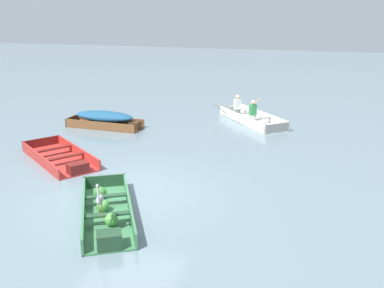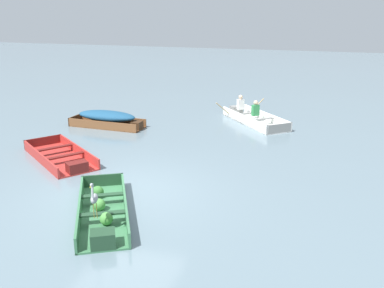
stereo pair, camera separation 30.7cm
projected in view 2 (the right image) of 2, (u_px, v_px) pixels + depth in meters
The scene contains 6 objects.
ground_plane at pixel (126, 191), 10.91m from camera, with size 80.00×80.00×0.00m, color slate.
dinghy_green_foreground at pixel (103, 211), 9.56m from camera, with size 2.50×3.32×0.35m.
skiff_wooden_brown_near_moored at pixel (107, 118), 16.72m from camera, with size 2.99×0.97×0.64m.
skiff_red_mid_moored at pixel (61, 157), 13.09m from camera, with size 3.33×2.89×0.33m.
rowboat_white_with_crew at pixel (252, 117), 17.56m from camera, with size 3.28×3.40×0.93m.
heron_on_dinghy at pixel (94, 198), 8.61m from camera, with size 0.24×0.45×0.84m.
Camera 2 is at (4.70, -9.01, 4.47)m, focal length 40.00 mm.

